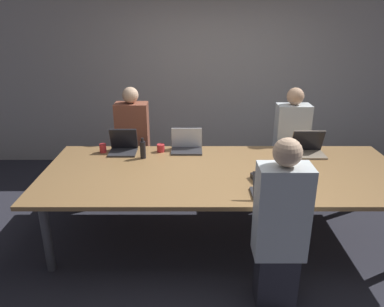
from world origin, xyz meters
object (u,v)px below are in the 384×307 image
(laptop_far_left, at_px, (124,146))
(person_far_right, at_px, (291,146))
(laptop_near_midright, at_px, (272,189))
(person_near_midright, at_px, (281,228))
(person_far_left, at_px, (134,144))
(stapler, at_px, (256,178))
(bottle_far_left, at_px, (143,149))
(laptop_far_right, at_px, (309,148))
(cup_far_midleft, at_px, (161,148))
(laptop_far_midleft, at_px, (187,144))
(cup_far_left, at_px, (103,148))
(cup_far_right, at_px, (287,151))

(laptop_far_left, distance_m, person_far_right, 2.05)
(laptop_near_midright, distance_m, person_near_midright, 0.42)
(person_far_left, relative_size, stapler, 9.02)
(bottle_far_left, distance_m, laptop_far_right, 1.83)
(cup_far_midleft, bearing_deg, laptop_far_midleft, 8.47)
(cup_far_left, bearing_deg, person_far_left, 62.44)
(laptop_far_midleft, bearing_deg, laptop_near_midright, -56.91)
(cup_far_left, relative_size, laptop_far_midleft, 0.28)
(person_far_left, height_order, person_near_midright, person_near_midright)
(person_near_midright, bearing_deg, cup_far_left, -41.02)
(laptop_far_left, xyz_separation_m, laptop_far_right, (2.07, -0.07, 0.00))
(laptop_far_left, bearing_deg, cup_far_left, -177.11)
(stapler, bearing_deg, bottle_far_left, 141.02)
(laptop_near_midright, distance_m, person_far_right, 1.60)
(laptop_far_left, relative_size, laptop_near_midright, 0.92)
(laptop_far_midleft, height_order, stapler, laptop_far_midleft)
(laptop_far_midleft, bearing_deg, bottle_far_left, -152.76)
(laptop_far_left, xyz_separation_m, bottle_far_left, (0.25, -0.19, 0.02))
(person_near_midright, bearing_deg, laptop_far_right, -113.36)
(laptop_far_left, height_order, laptop_near_midright, laptop_far_left)
(person_near_midright, bearing_deg, stapler, -83.21)
(laptop_far_right, bearing_deg, cup_far_left, 178.61)
(bottle_far_left, distance_m, cup_far_midleft, 0.27)
(laptop_near_midright, bearing_deg, cup_far_right, -110.43)
(cup_far_right, bearing_deg, cup_far_left, 177.77)
(bottle_far_left, bearing_deg, person_near_midright, -46.84)
(person_near_midright, bearing_deg, laptop_far_left, -45.41)
(cup_far_midleft, bearing_deg, person_far_right, 14.12)
(laptop_near_midright, relative_size, cup_far_midleft, 3.82)
(person_far_left, distance_m, cup_far_midleft, 0.63)
(bottle_far_left, distance_m, laptop_near_midright, 1.51)
(laptop_far_left, distance_m, person_far_left, 0.52)
(cup_far_left, relative_size, laptop_near_midright, 0.30)
(bottle_far_left, xyz_separation_m, laptop_near_midright, (1.21, -0.90, -0.03))
(bottle_far_left, xyz_separation_m, cup_far_midleft, (0.18, 0.20, -0.06))
(person_far_right, bearing_deg, laptop_far_midleft, -164.63)
(laptop_far_left, height_order, laptop_far_midleft, laptop_far_left)
(laptop_far_midleft, height_order, person_far_right, person_far_right)
(laptop_far_right, xyz_separation_m, person_far_right, (-0.07, 0.48, -0.15))
(cup_far_midleft, xyz_separation_m, person_far_right, (1.58, 0.40, -0.12))
(cup_far_midleft, height_order, person_far_right, person_far_right)
(laptop_near_midright, bearing_deg, bottle_far_left, -36.53)
(person_far_left, xyz_separation_m, laptop_far_midleft, (0.68, -0.44, 0.15))
(laptop_far_left, relative_size, person_far_left, 0.22)
(person_far_left, height_order, person_far_right, person_far_right)
(laptop_far_left, height_order, stapler, laptop_far_left)
(cup_far_left, bearing_deg, cup_far_right, -2.23)
(laptop_far_left, height_order, laptop_far_right, laptop_far_right)
(cup_far_left, relative_size, laptop_far_right, 0.28)
(cup_far_right, bearing_deg, bottle_far_left, -176.57)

